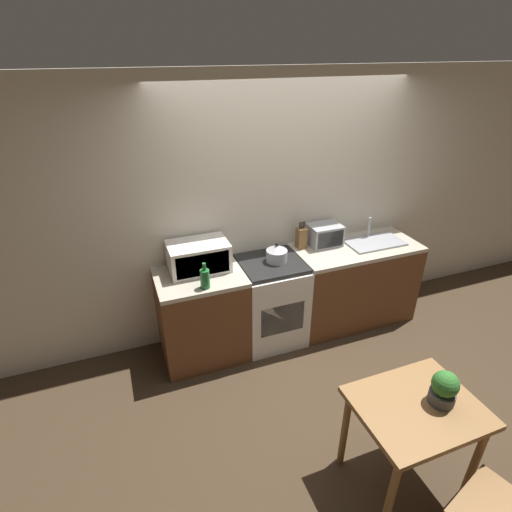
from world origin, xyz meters
TOP-DOWN VIEW (x-y plane):
  - ground_plane at (0.00, 0.00)m, footprint 16.00×16.00m
  - wall_back at (0.00, 1.06)m, footprint 10.00×0.06m
  - counter_left_run at (-0.97, 0.72)m, footprint 0.80×0.62m
  - counter_right_run at (0.71, 0.72)m, footprint 1.32×0.62m
  - stove_range at (-0.26, 0.72)m, footprint 0.62×0.62m
  - kettle at (-0.20, 0.72)m, footprint 0.20×0.20m
  - microwave at (-0.94, 0.83)m, footprint 0.55×0.36m
  - bottle at (-0.97, 0.50)m, footprint 0.08×0.08m
  - knife_block at (0.15, 0.90)m, footprint 0.09×0.09m
  - toaster_oven at (0.41, 0.88)m, footprint 0.33×0.25m
  - sink_basin at (0.92, 0.73)m, footprint 0.60×0.36m
  - dining_table at (0.01, -1.06)m, footprint 0.79×0.63m
  - potted_plant at (0.16, -1.09)m, footprint 0.17×0.17m

SIDE VIEW (x-z plane):
  - ground_plane at x=0.00m, z-range 0.00..0.00m
  - stove_range at x=-0.26m, z-range 0.00..0.90m
  - counter_right_run at x=0.71m, z-range 0.00..0.90m
  - counter_left_run at x=-0.97m, z-range 0.00..0.90m
  - dining_table at x=0.01m, z-range 0.25..0.97m
  - potted_plant at x=0.16m, z-range 0.72..0.96m
  - sink_basin at x=0.92m, z-range 0.79..1.03m
  - kettle at x=-0.20m, z-range 0.88..1.08m
  - bottle at x=-0.97m, z-range 0.87..1.11m
  - toaster_oven at x=0.41m, z-range 0.90..1.12m
  - knife_block at x=0.15m, z-range 0.87..1.15m
  - microwave at x=-0.94m, z-range 0.90..1.17m
  - wall_back at x=0.00m, z-range 0.00..2.60m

